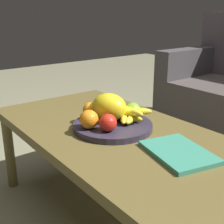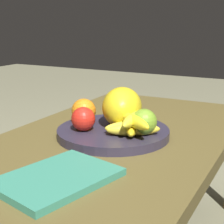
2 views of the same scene
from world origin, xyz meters
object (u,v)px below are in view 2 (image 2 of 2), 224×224
(apple_front, at_px, (144,122))
(banana_bunch, at_px, (133,125))
(apple_left, at_px, (83,119))
(fruit_bowl, at_px, (112,132))
(orange_front, at_px, (120,108))
(magazine, at_px, (57,178))
(orange_left, at_px, (84,111))
(coffee_table, at_px, (107,155))
(melon_large_front, at_px, (122,107))

(apple_front, bearing_deg, banana_bunch, -67.14)
(apple_left, bearing_deg, fruit_bowl, 132.07)
(orange_front, xyz_separation_m, magazine, (0.44, 0.07, -0.05))
(orange_left, height_order, banana_bunch, orange_left)
(coffee_table, height_order, apple_front, apple_front)
(orange_left, xyz_separation_m, banana_bunch, (0.03, 0.18, -0.01))
(fruit_bowl, height_order, magazine, fruit_bowl)
(apple_left, relative_size, magazine, 0.28)
(banana_bunch, relative_size, magazine, 0.65)
(banana_bunch, bearing_deg, coffee_table, -76.21)
(fruit_bowl, distance_m, orange_left, 0.12)
(orange_front, distance_m, apple_front, 0.18)
(orange_front, xyz_separation_m, apple_front, (0.12, 0.14, 0.00))
(apple_front, height_order, magazine, apple_front)
(apple_front, bearing_deg, magazine, -11.80)
(fruit_bowl, height_order, apple_left, apple_left)
(coffee_table, bearing_deg, apple_front, 106.47)
(apple_front, distance_m, magazine, 0.33)
(apple_left, distance_m, banana_bunch, 0.14)
(orange_front, relative_size, apple_left, 1.00)
(magazine, bearing_deg, fruit_bowl, -159.60)
(apple_front, bearing_deg, fruit_bowl, -94.83)
(coffee_table, relative_size, orange_left, 16.27)
(coffee_table, distance_m, orange_front, 0.19)
(apple_left, bearing_deg, magazine, 20.80)
(coffee_table, bearing_deg, fruit_bowl, -174.43)
(apple_front, xyz_separation_m, magazine, (0.32, -0.07, -0.05))
(melon_large_front, distance_m, apple_left, 0.12)
(orange_left, xyz_separation_m, apple_left, (0.07, 0.04, -0.00))
(coffee_table, xyz_separation_m, banana_bunch, (-0.02, 0.07, 0.10))
(fruit_bowl, distance_m, apple_left, 0.10)
(orange_front, bearing_deg, melon_large_front, 30.54)
(melon_large_front, relative_size, apple_left, 2.23)
(banana_bunch, xyz_separation_m, magazine, (0.31, -0.04, -0.04))
(coffee_table, distance_m, magazine, 0.29)
(apple_front, xyz_separation_m, banana_bunch, (0.01, -0.03, -0.01))
(magazine, bearing_deg, coffee_table, -159.43)
(coffee_table, xyz_separation_m, magazine, (0.29, 0.04, 0.05))
(coffee_table, relative_size, orange_front, 17.83)
(apple_left, distance_m, magazine, 0.29)
(coffee_table, xyz_separation_m, melon_large_front, (-0.08, 0.01, 0.13))
(orange_left, relative_size, banana_bunch, 0.47)
(fruit_bowl, bearing_deg, coffee_table, 5.57)
(orange_left, height_order, apple_left, orange_left)
(banana_bunch, height_order, magazine, banana_bunch)
(orange_left, bearing_deg, melon_large_front, 101.84)
(coffee_table, bearing_deg, melon_large_front, 172.28)
(melon_large_front, bearing_deg, fruit_bowl, -20.73)
(apple_left, xyz_separation_m, banana_bunch, (-0.04, 0.14, -0.01))
(melon_large_front, bearing_deg, orange_left, -78.16)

